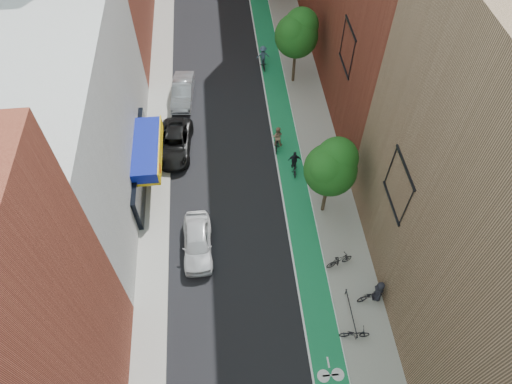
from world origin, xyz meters
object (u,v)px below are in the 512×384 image
object	(u,v)px
parked_car_white	(197,242)
parked_car_black	(175,143)
cyclist_lane_mid	(294,164)
cyclist_lane_near	(277,139)
pedestrian	(379,291)
cyclist_lane_far	(263,58)
parked_car_silver	(183,91)

from	to	relation	value
parked_car_white	parked_car_black	distance (m)	9.13
parked_car_white	cyclist_lane_mid	size ratio (longest dim) A/B	2.36
parked_car_white	cyclist_lane_mid	distance (m)	9.39
cyclist_lane_near	pedestrian	bearing A→B (deg)	123.31
parked_car_white	cyclist_lane_far	size ratio (longest dim) A/B	2.19
parked_car_white	cyclist_lane_near	bearing A→B (deg)	53.14
cyclist_lane_near	cyclist_lane_far	distance (m)	10.13
parked_car_silver	cyclist_lane_far	bearing A→B (deg)	32.19
parked_car_white	cyclist_lane_near	world-z (taller)	cyclist_lane_near
parked_car_white	parked_car_silver	size ratio (longest dim) A/B	0.98
parked_car_white	cyclist_lane_near	xyz separation A→B (m)	(6.26, 8.46, 0.12)
parked_car_silver	cyclist_lane_near	world-z (taller)	cyclist_lane_near
parked_car_silver	pedestrian	size ratio (longest dim) A/B	2.68
pedestrian	parked_car_silver	bearing A→B (deg)	-139.95
cyclist_lane_mid	cyclist_lane_far	world-z (taller)	cyclist_lane_far
parked_car_black	parked_car_silver	world-z (taller)	parked_car_silver
cyclist_lane_near	cyclist_lane_far	bearing A→B (deg)	-75.34
parked_car_white	cyclist_lane_mid	xyz separation A→B (m)	(7.22, 6.00, -0.06)
parked_car_white	pedestrian	distance (m)	11.61
parked_car_white	cyclist_lane_far	world-z (taller)	cyclist_lane_far
cyclist_lane_near	cyclist_lane_mid	xyz separation A→B (m)	(0.95, -2.45, -0.18)
parked_car_white	parked_car_black	xyz separation A→B (m)	(-1.54, 9.00, -0.06)
parked_car_black	parked_car_white	bearing A→B (deg)	-75.14
cyclist_lane_mid	pedestrian	bearing A→B (deg)	111.27
cyclist_lane_mid	pedestrian	size ratio (longest dim) A/B	1.11
cyclist_lane_near	pedestrian	distance (m)	13.76
parked_car_white	parked_car_silver	distance (m)	14.96
cyclist_lane_near	pedestrian	xyz separation A→B (m)	(4.40, -13.04, 0.12)
cyclist_lane_mid	parked_car_white	bearing A→B (deg)	42.98
parked_car_black	pedestrian	distance (m)	18.26
parked_car_white	pedestrian	bearing A→B (deg)	-23.57
parked_car_silver	cyclist_lane_mid	distance (m)	12.09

